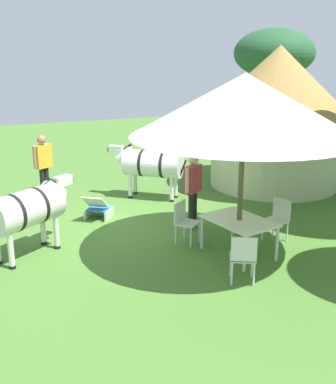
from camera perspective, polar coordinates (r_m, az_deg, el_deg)
ground_plane at (r=10.98m, az=-3.94°, el=-4.19°), size 36.00×36.00×0.00m
thatched_hut at (r=14.37m, az=13.06°, el=9.70°), size 4.77×4.77×4.10m
shade_umbrella at (r=8.83m, az=9.25°, el=10.35°), size 4.27×4.27×3.54m
patio_dining_table at (r=9.35m, az=8.61°, el=-3.77°), size 1.54×1.19×0.74m
patio_chair_east_end at (r=10.30m, az=13.21°, el=-2.94°), size 0.54×0.52×0.90m
patio_chair_near_hut at (r=9.89m, az=1.96°, el=-3.31°), size 0.60×0.60×0.90m
patio_chair_west_end at (r=8.26m, az=9.10°, el=-7.63°), size 0.58×0.59×0.90m
guest_beside_umbrella at (r=10.59m, az=3.05°, el=0.94°), size 0.44×0.52×1.72m
standing_watcher at (r=13.19m, az=-14.91°, el=3.64°), size 0.43×0.55×1.77m
striped_lounge_chair at (r=11.54m, az=-8.50°, el=-1.94°), size 0.95×0.89×0.65m
zebra_nearest_camera at (r=12.88m, az=-2.08°, el=3.42°), size 1.69×1.87×1.49m
zebra_by_umbrella at (r=9.53m, az=-16.68°, el=-1.99°), size 1.45×1.92×1.50m
acacia_tree_right_background at (r=20.39m, az=12.75°, el=16.09°), size 3.28×3.28×4.86m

